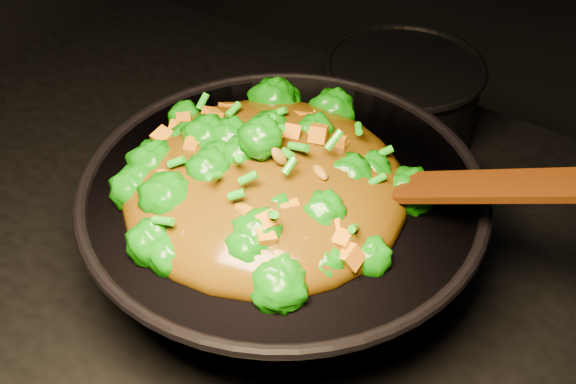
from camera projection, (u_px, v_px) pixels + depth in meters
The scene contains 4 objects.
wok at pixel (283, 226), 0.80m from camera, with size 0.42×0.42×0.12m, color black, non-canonical shape.
stir_fry at pixel (265, 154), 0.72m from camera, with size 0.30×0.30×0.10m, color #127908, non-canonical shape.
spatula at pixel (463, 187), 0.69m from camera, with size 0.29×0.04×0.01m, color black.
back_pot at pixel (401, 100), 0.99m from camera, with size 0.21×0.21×0.12m, color black.
Camera 1 is at (0.35, -0.45, 1.52)m, focal length 45.00 mm.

